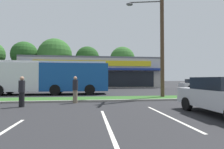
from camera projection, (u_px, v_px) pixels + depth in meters
The scene contains 16 objects.
grass_median at pixel (85, 99), 13.01m from camera, with size 56.00×2.20×0.12m, color #2D5B23.
curb_lip at pixel (85, 101), 11.81m from camera, with size 56.00×0.24×0.12m, color gray.
parking_stripe_1 at pixel (107, 124), 6.07m from camera, with size 0.12×4.80×0.01m, color silver.
parking_stripe_2 at pixel (168, 116), 7.27m from camera, with size 0.12×4.80×0.01m, color silver.
storefront_building at pixel (93, 73), 34.89m from camera, with size 24.23×13.06×5.32m.
tree_left at pixel (25, 55), 43.90m from camera, with size 6.41×6.41×10.77m.
tree_mid_left at pixel (55, 55), 44.12m from camera, with size 8.38×8.38×11.56m.
tree_mid at pixel (87, 59), 43.65m from camera, with size 5.93×5.93×9.52m.
tree_mid_right at pixel (122, 59), 44.37m from camera, with size 6.23×6.23×9.58m.
utility_pole at pixel (160, 26), 14.22m from camera, with size 3.15×2.37×10.83m.
city_bus at pixel (48, 77), 17.64m from camera, with size 11.79×2.73×3.25m.
car_1 at pixel (223, 96), 7.36m from camera, with size 1.90×4.51×1.61m.
car_3 at pixel (195, 84), 25.67m from camera, with size 4.33×1.89×1.49m.
car_4 at pixel (2, 84), 23.15m from camera, with size 4.56×1.93×1.56m.
pedestrian_near_bench at pixel (22, 92), 9.68m from camera, with size 0.34×0.34×1.67m.
pedestrian_by_pole at pixel (75, 90), 11.26m from camera, with size 0.34×0.34×1.69m.
Camera 1 is at (0.27, 0.80, 1.54)m, focal length 28.40 mm.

